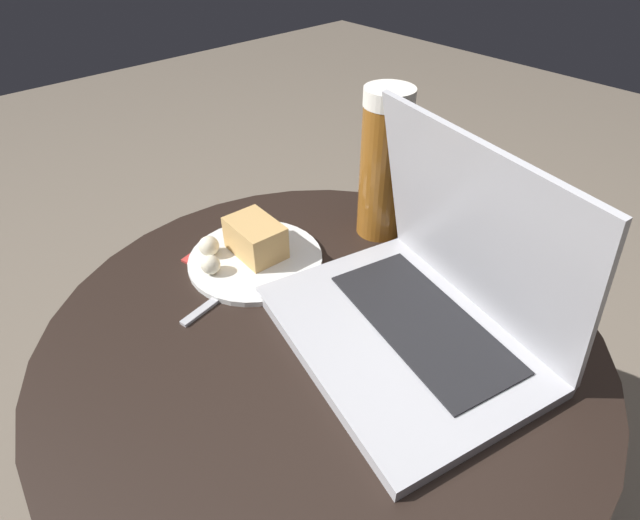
% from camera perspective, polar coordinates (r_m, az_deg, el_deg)
% --- Properties ---
extents(ground_plane, '(6.00, 6.00, 0.00)m').
position_cam_1_polar(ground_plane, '(1.12, 0.10, -27.09)').
color(ground_plane, '#726656').
extents(table, '(0.75, 0.75, 0.53)m').
position_cam_1_polar(table, '(0.79, 0.13, -15.09)').
color(table, black).
rests_on(table, ground_plane).
extents(napkin, '(0.16, 0.13, 0.00)m').
position_cam_1_polar(napkin, '(0.80, -9.71, -0.02)').
color(napkin, '#B7332D').
rests_on(napkin, table).
extents(laptop, '(0.40, 0.33, 0.27)m').
position_cam_1_polar(laptop, '(0.65, 11.77, -4.80)').
color(laptop, '#B2B2B7').
rests_on(laptop, table).
extents(beer_glass, '(0.08, 0.08, 0.25)m').
position_cam_1_polar(beer_glass, '(0.81, 7.27, 10.68)').
color(beer_glass, brown).
rests_on(beer_glass, table).
extents(snack_plate, '(0.21, 0.21, 0.06)m').
position_cam_1_polar(snack_plate, '(0.79, -7.76, 1.13)').
color(snack_plate, silver).
rests_on(snack_plate, table).
extents(fork, '(0.05, 0.17, 0.00)m').
position_cam_1_polar(fork, '(0.75, -9.74, -2.94)').
color(fork, '#B2B2B7').
rests_on(fork, table).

